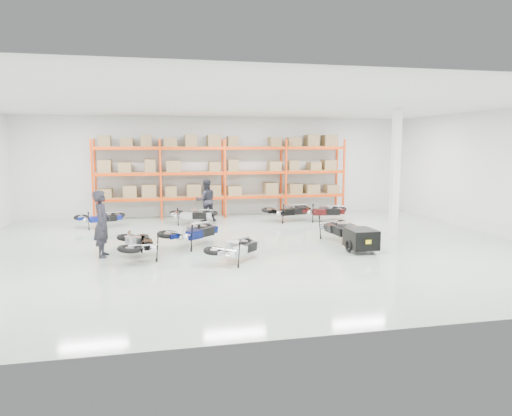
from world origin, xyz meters
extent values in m
plane|color=#A6B9A9|center=(0.00, 0.00, 0.00)|extent=(18.00, 18.00, 0.00)
plane|color=white|center=(0.00, 0.00, 4.50)|extent=(18.00, 18.00, 0.00)
plane|color=silver|center=(0.00, 7.00, 2.25)|extent=(18.00, 0.00, 18.00)
plane|color=silver|center=(0.00, -7.00, 2.25)|extent=(18.00, 0.00, 18.00)
plane|color=silver|center=(9.00, 0.00, 2.25)|extent=(0.00, 14.00, 14.00)
cube|color=#EF410C|center=(-5.60, 6.00, 1.75)|extent=(0.08, 0.08, 3.50)
cube|color=#EF410C|center=(-5.60, 6.90, 1.75)|extent=(0.08, 0.08, 3.50)
cube|color=#EF410C|center=(-2.80, 6.00, 1.75)|extent=(0.08, 0.08, 3.50)
cube|color=#EF410C|center=(-2.80, 6.90, 1.75)|extent=(0.08, 0.08, 3.50)
cube|color=#EF410C|center=(0.00, 6.00, 1.75)|extent=(0.08, 0.08, 3.50)
cube|color=#EF410C|center=(0.00, 6.90, 1.75)|extent=(0.08, 0.08, 3.50)
cube|color=#EF410C|center=(2.80, 6.00, 1.75)|extent=(0.08, 0.08, 3.50)
cube|color=#EF410C|center=(2.80, 6.90, 1.75)|extent=(0.08, 0.08, 3.50)
cube|color=#EF410C|center=(5.60, 6.00, 1.75)|extent=(0.08, 0.08, 3.50)
cube|color=#EF410C|center=(5.60, 6.90, 1.75)|extent=(0.08, 0.08, 3.50)
cube|color=#EF410C|center=(-4.20, 6.00, 0.90)|extent=(2.70, 0.08, 0.12)
cube|color=#EF410C|center=(-4.20, 6.90, 0.90)|extent=(2.70, 0.08, 0.12)
cube|color=#92774B|center=(-4.20, 6.45, 0.97)|extent=(2.68, 0.88, 0.02)
cube|color=#92774B|center=(-4.20, 6.45, 1.20)|extent=(2.40, 0.70, 0.44)
cube|color=#EF410C|center=(-1.40, 6.00, 0.90)|extent=(2.70, 0.08, 0.12)
cube|color=#EF410C|center=(-1.40, 6.90, 0.90)|extent=(2.70, 0.08, 0.12)
cube|color=#92774B|center=(-1.40, 6.45, 0.97)|extent=(2.68, 0.88, 0.02)
cube|color=#92774B|center=(-1.40, 6.45, 1.20)|extent=(2.40, 0.70, 0.44)
cube|color=#EF410C|center=(1.40, 6.00, 0.90)|extent=(2.70, 0.08, 0.12)
cube|color=#EF410C|center=(1.40, 6.90, 0.90)|extent=(2.70, 0.08, 0.12)
cube|color=#92774B|center=(1.40, 6.45, 0.97)|extent=(2.68, 0.88, 0.02)
cube|color=#92774B|center=(1.40, 6.45, 1.20)|extent=(2.40, 0.70, 0.44)
cube|color=#EF410C|center=(4.20, 6.00, 0.90)|extent=(2.70, 0.08, 0.12)
cube|color=#EF410C|center=(4.20, 6.90, 0.90)|extent=(2.70, 0.08, 0.12)
cube|color=#92774B|center=(4.20, 6.45, 0.97)|extent=(2.68, 0.88, 0.02)
cube|color=#92774B|center=(4.20, 6.45, 1.20)|extent=(2.40, 0.70, 0.44)
cube|color=#EF410C|center=(-4.20, 6.00, 2.00)|extent=(2.70, 0.08, 0.12)
cube|color=#EF410C|center=(-4.20, 6.90, 2.00)|extent=(2.70, 0.08, 0.12)
cube|color=#92774B|center=(-4.20, 6.45, 2.07)|extent=(2.68, 0.88, 0.02)
cube|color=#92774B|center=(-4.20, 6.45, 2.30)|extent=(2.40, 0.70, 0.44)
cube|color=#EF410C|center=(-1.40, 6.00, 2.00)|extent=(2.70, 0.08, 0.12)
cube|color=#EF410C|center=(-1.40, 6.90, 2.00)|extent=(2.70, 0.08, 0.12)
cube|color=#92774B|center=(-1.40, 6.45, 2.07)|extent=(2.68, 0.88, 0.02)
cube|color=#92774B|center=(-1.40, 6.45, 2.30)|extent=(2.40, 0.70, 0.44)
cube|color=#EF410C|center=(1.40, 6.00, 2.00)|extent=(2.70, 0.08, 0.12)
cube|color=#EF410C|center=(1.40, 6.90, 2.00)|extent=(2.70, 0.08, 0.12)
cube|color=#92774B|center=(1.40, 6.45, 2.07)|extent=(2.68, 0.88, 0.02)
cube|color=#92774B|center=(1.40, 6.45, 2.30)|extent=(2.40, 0.70, 0.44)
cube|color=#EF410C|center=(4.20, 6.00, 2.00)|extent=(2.70, 0.08, 0.12)
cube|color=#EF410C|center=(4.20, 6.90, 2.00)|extent=(2.70, 0.08, 0.12)
cube|color=#92774B|center=(4.20, 6.45, 2.07)|extent=(2.68, 0.88, 0.02)
cube|color=#92774B|center=(4.20, 6.45, 2.30)|extent=(2.40, 0.70, 0.44)
cube|color=#EF410C|center=(-4.20, 6.00, 3.10)|extent=(2.70, 0.08, 0.12)
cube|color=#EF410C|center=(-4.20, 6.90, 3.10)|extent=(2.70, 0.08, 0.12)
cube|color=#92774B|center=(-4.20, 6.45, 3.17)|extent=(2.68, 0.88, 0.02)
cube|color=#92774B|center=(-4.20, 6.45, 3.40)|extent=(2.40, 0.70, 0.44)
cube|color=#EF410C|center=(-1.40, 6.00, 3.10)|extent=(2.70, 0.08, 0.12)
cube|color=#EF410C|center=(-1.40, 6.90, 3.10)|extent=(2.70, 0.08, 0.12)
cube|color=#92774B|center=(-1.40, 6.45, 3.17)|extent=(2.68, 0.88, 0.02)
cube|color=#92774B|center=(-1.40, 6.45, 3.40)|extent=(2.40, 0.70, 0.44)
cube|color=#EF410C|center=(1.40, 6.00, 3.10)|extent=(2.70, 0.08, 0.12)
cube|color=#EF410C|center=(1.40, 6.90, 3.10)|extent=(2.70, 0.08, 0.12)
cube|color=#92774B|center=(1.40, 6.45, 3.17)|extent=(2.68, 0.88, 0.02)
cube|color=#92774B|center=(1.40, 6.45, 3.40)|extent=(2.40, 0.70, 0.44)
cube|color=#EF410C|center=(4.20, 6.00, 3.10)|extent=(2.70, 0.08, 0.12)
cube|color=#EF410C|center=(4.20, 6.90, 3.10)|extent=(2.70, 0.08, 0.12)
cube|color=#92774B|center=(4.20, 6.45, 3.17)|extent=(2.68, 0.88, 0.02)
cube|color=#92774B|center=(4.20, 6.45, 3.40)|extent=(2.40, 0.70, 0.44)
cube|color=white|center=(5.20, 0.50, 2.25)|extent=(0.25, 0.25, 4.50)
cube|color=black|center=(3.12, -1.38, 0.42)|extent=(0.79, 1.01, 0.58)
cube|color=yellow|center=(3.12, -1.89, 0.42)|extent=(0.17, 0.02, 0.12)
torus|color=black|center=(2.72, -1.38, 0.21)|extent=(0.08, 0.40, 0.40)
torus|color=black|center=(3.52, -1.38, 0.21)|extent=(0.08, 0.40, 0.40)
cylinder|color=black|center=(3.12, -0.70, 0.48)|extent=(0.04, 0.95, 0.04)
imported|color=black|center=(-4.51, -0.35, 0.98)|extent=(0.50, 0.73, 1.95)
imported|color=#202129|center=(-0.94, 5.25, 0.90)|extent=(0.94, 0.76, 1.80)
camera|label=1|loc=(-2.80, -14.04, 3.25)|focal=32.00mm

